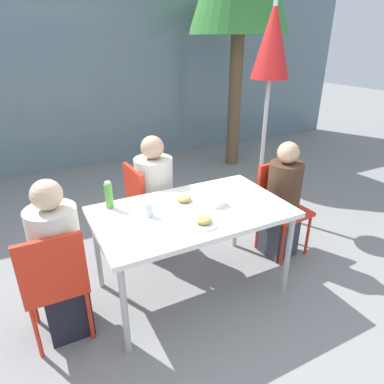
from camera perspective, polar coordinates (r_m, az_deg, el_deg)
The scene contains 15 objects.
ground_plane at distance 3.05m, azimuth -0.00°, elevation -15.62°, with size 24.00×24.00×0.00m, color gray.
building_facade at distance 5.77m, azimuth -17.47°, elevation 18.89°, with size 10.00×0.20×3.00m.
dining_table at distance 2.65m, azimuth -0.00°, elevation -4.05°, with size 1.48×0.87×0.75m.
chair_left at distance 2.47m, azimuth -21.91°, elevation -13.25°, with size 0.41×0.41×0.89m.
person_left at distance 2.52m, azimuth -21.11°, elevation -11.32°, with size 0.32×0.32×1.18m.
chair_right at distance 3.39m, azimuth 14.40°, elevation -1.42°, with size 0.43×0.43×0.89m.
person_right at distance 3.30m, azimuth 14.80°, elevation -1.89°, with size 0.31×0.31×1.14m.
chair_far at distance 3.29m, azimuth -7.81°, elevation -1.69°, with size 0.42×0.42×0.89m.
person_far at distance 3.26m, azimuth -6.20°, elevation -1.31°, with size 0.35×0.35×1.17m.
closed_umbrella at distance 3.84m, azimuth 13.09°, elevation 21.72°, with size 0.40×0.40×2.31m.
plate_0 at distance 2.42m, azimuth 1.96°, elevation -4.96°, with size 0.21×0.21×0.06m.
plate_1 at distance 2.73m, azimuth -1.35°, elevation -1.36°, with size 0.22×0.22×0.06m.
bottle at distance 2.69m, azimuth -13.70°, elevation -0.56°, with size 0.06×0.06×0.22m.
drinking_cup at distance 2.54m, azimuth -7.23°, elevation -2.92°, with size 0.06×0.06×0.11m.
salad_bowl at distance 2.70m, azimuth 4.01°, elevation -1.55°, with size 0.16×0.16×0.06m.
Camera 1 is at (-1.07, -2.07, 1.97)m, focal length 32.00 mm.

